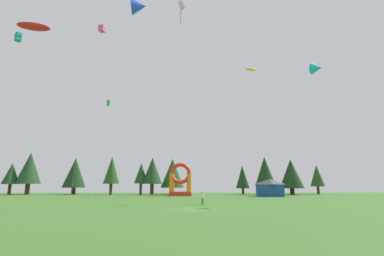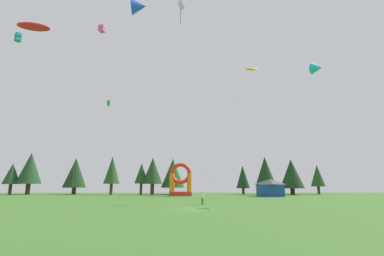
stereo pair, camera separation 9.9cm
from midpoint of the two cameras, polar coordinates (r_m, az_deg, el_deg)
ground_plane at (r=29.78m, az=0.52°, el=-15.92°), size 120.00×120.00×0.00m
kite_blue_delta at (r=43.88m, az=-10.56°, el=22.78°), size 2.52×5.81×28.12m
kite_black_diamond at (r=32.05m, az=-2.25°, el=22.78°), size 3.53×0.83×21.10m
kite_teal_box at (r=35.80m, az=-31.41°, el=15.07°), size 3.81×3.24×17.85m
kite_green_box at (r=57.42m, az=-16.34°, el=4.75°), size 2.43×6.72×18.41m
kite_pink_box at (r=45.23m, az=-17.49°, el=18.31°), size 2.10×7.61×24.88m
kite_cyan_delta at (r=43.92m, az=23.77°, el=10.92°), size 6.03×5.28×19.21m
kite_yellow_parafoil at (r=46.62m, az=11.82°, el=11.40°), size 9.15×2.87×20.65m
kite_red_parafoil at (r=38.63m, az=-29.03°, el=17.27°), size 9.42×3.35×20.47m
person_near_camera at (r=36.36m, az=2.17°, el=-13.56°), size 0.39×0.39×1.61m
inflatable_red_slide at (r=64.40m, az=-2.23°, el=-10.91°), size 4.86×3.66×7.16m
festival_tent at (r=62.32m, az=15.39°, el=-11.46°), size 5.02×3.21×3.53m
tree_row_0 at (r=84.66m, az=-32.31°, el=-7.74°), size 4.03×4.03×7.72m
tree_row_1 at (r=84.04m, az=-29.62°, el=-7.02°), size 5.93×5.93×10.50m
tree_row_2 at (r=80.26m, az=-22.29°, el=-8.29°), size 5.74×5.74×9.22m
tree_row_3 at (r=72.60m, az=-15.66°, el=-8.14°), size 3.86×3.86×9.17m
tree_row_4 at (r=72.00m, az=-10.03°, el=-8.95°), size 3.34×3.34×7.65m
tree_row_5 at (r=71.79m, az=-7.84°, el=-8.49°), size 4.91×4.91×9.02m
tree_row_6 at (r=73.98m, az=-3.81°, el=-9.00°), size 5.95×5.95×8.99m
tree_row_7 at (r=75.09m, az=10.17°, el=-9.60°), size 3.43×3.43×7.26m
tree_row_8 at (r=73.09m, az=14.48°, el=-8.43°), size 5.00×5.00×9.20m
tree_row_9 at (r=75.81m, az=19.32°, el=-8.65°), size 5.85×5.85×8.63m
tree_row_10 at (r=81.85m, az=23.85°, el=-8.73°), size 3.63×3.63×7.49m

